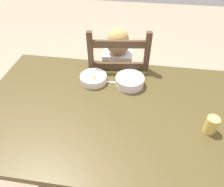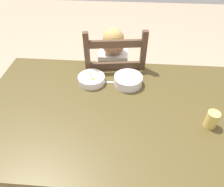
% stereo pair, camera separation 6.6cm
% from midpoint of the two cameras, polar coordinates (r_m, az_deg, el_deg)
% --- Properties ---
extents(ground_plane, '(8.00, 8.00, 0.00)m').
position_cam_midpoint_polar(ground_plane, '(1.82, -0.37, -20.18)').
color(ground_plane, tan).
extents(dining_table, '(1.59, 0.96, 0.72)m').
position_cam_midpoint_polar(dining_table, '(1.29, -0.49, -6.62)').
color(dining_table, '#4D401F').
rests_on(dining_table, ground).
extents(dining_chair, '(0.47, 0.47, 1.01)m').
position_cam_midpoint_polar(dining_chair, '(1.79, -0.57, 2.32)').
color(dining_chair, '#4E3725').
rests_on(dining_chair, ground).
extents(child_figure, '(0.32, 0.31, 0.96)m').
position_cam_midpoint_polar(child_figure, '(1.69, -0.87, 6.50)').
color(child_figure, white).
rests_on(child_figure, ground).
extents(bowl_of_peas, '(0.18, 0.18, 0.06)m').
position_cam_midpoint_polar(bowl_of_peas, '(1.38, 2.95, 3.58)').
color(bowl_of_peas, white).
rests_on(bowl_of_peas, dining_table).
extents(bowl_of_carrots, '(0.17, 0.17, 0.05)m').
position_cam_midpoint_polar(bowl_of_carrots, '(1.40, -6.87, 3.81)').
color(bowl_of_carrots, white).
rests_on(bowl_of_carrots, dining_table).
extents(spoon, '(0.14, 0.03, 0.01)m').
position_cam_midpoint_polar(spoon, '(1.40, -3.24, 3.11)').
color(spoon, silver).
rests_on(spoon, dining_table).
extents(drinking_cup, '(0.06, 0.06, 0.09)m').
position_cam_midpoint_polar(drinking_cup, '(1.21, 23.69, -6.39)').
color(drinking_cup, '#E3C35D').
rests_on(drinking_cup, dining_table).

